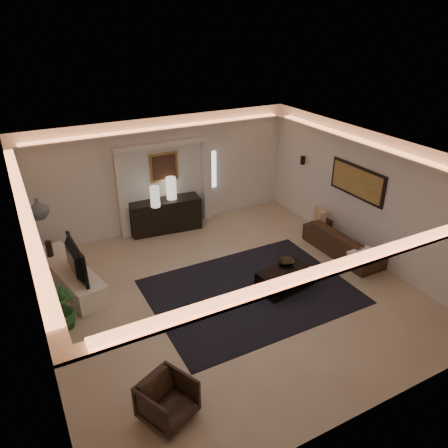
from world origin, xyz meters
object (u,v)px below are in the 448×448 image
console (166,216)px  armchair (168,400)px  coffee_table (285,279)px  sofa (344,242)px

console → armchair: bearing=-104.4°
console → coffee_table: 3.85m
sofa → coffee_table: sofa is taller
sofa → console: bearing=45.6°
coffee_table → armchair: (-3.29, -1.86, 0.11)m
console → sofa: bearing=-37.3°
sofa → armchair: (-5.35, -2.39, 0.01)m
sofa → armchair: size_ratio=3.02×
sofa → coffee_table: size_ratio=1.84×
console → sofa: console is taller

